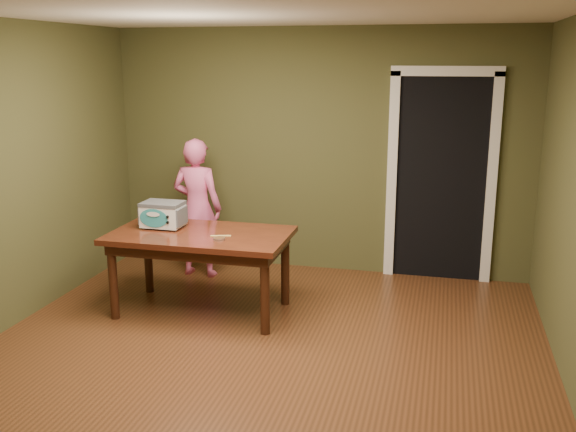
# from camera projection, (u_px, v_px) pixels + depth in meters

# --- Properties ---
(floor) EXTENTS (5.00, 5.00, 0.00)m
(floor) POSITION_uv_depth(u_px,v_px,m) (250.00, 369.00, 4.82)
(floor) COLOR #5A3119
(floor) RESTS_ON ground
(room_shell) EXTENTS (4.52, 5.02, 2.61)m
(room_shell) POSITION_uv_depth(u_px,v_px,m) (247.00, 143.00, 4.41)
(room_shell) COLOR #434424
(room_shell) RESTS_ON ground
(doorway) EXTENTS (1.10, 0.66, 2.25)m
(doorway) POSITION_uv_depth(u_px,v_px,m) (441.00, 175.00, 6.88)
(doorway) COLOR black
(doorway) RESTS_ON ground
(dining_table) EXTENTS (1.60, 0.91, 0.75)m
(dining_table) POSITION_uv_depth(u_px,v_px,m) (201.00, 243.00, 5.78)
(dining_table) COLOR #3C180D
(dining_table) RESTS_ON floor
(toy_oven) EXTENTS (0.39, 0.27, 0.24)m
(toy_oven) POSITION_uv_depth(u_px,v_px,m) (163.00, 214.00, 5.90)
(toy_oven) COLOR #4C4F54
(toy_oven) RESTS_ON dining_table
(baking_pan) EXTENTS (0.10, 0.10, 0.02)m
(baking_pan) POSITION_uv_depth(u_px,v_px,m) (219.00, 239.00, 5.52)
(baking_pan) COLOR silver
(baking_pan) RESTS_ON dining_table
(spatula) EXTENTS (0.18, 0.07, 0.01)m
(spatula) POSITION_uv_depth(u_px,v_px,m) (221.00, 236.00, 5.64)
(spatula) COLOR #D3B55B
(spatula) RESTS_ON dining_table
(child) EXTENTS (0.55, 0.38, 1.47)m
(child) POSITION_uv_depth(u_px,v_px,m) (197.00, 208.00, 6.76)
(child) COLOR #E55E93
(child) RESTS_ON floor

